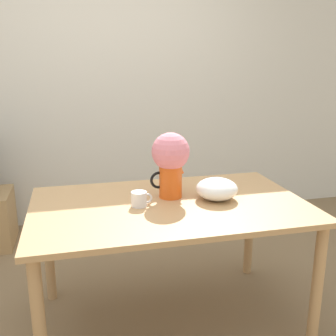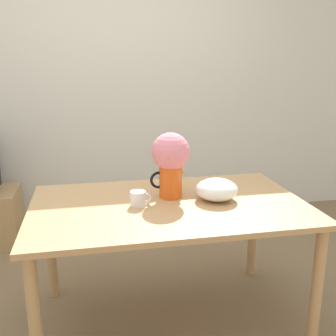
% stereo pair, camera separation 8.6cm
% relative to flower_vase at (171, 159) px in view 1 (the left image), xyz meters
% --- Properties ---
extents(ground_plane, '(12.00, 12.00, 0.00)m').
position_rel_flower_vase_xyz_m(ground_plane, '(-0.27, -0.16, -0.97)').
color(ground_plane, '#7F6647').
extents(wall_back, '(8.00, 0.05, 2.60)m').
position_rel_flower_vase_xyz_m(wall_back, '(-0.27, 1.63, 0.33)').
color(wall_back, silver).
rests_on(wall_back, ground_plane).
extents(table, '(1.50, 0.93, 0.74)m').
position_rel_flower_vase_xyz_m(table, '(-0.03, -0.10, -0.31)').
color(table, tan).
rests_on(table, ground_plane).
extents(flower_vase, '(0.23, 0.21, 0.38)m').
position_rel_flower_vase_xyz_m(flower_vase, '(0.00, 0.00, 0.00)').
color(flower_vase, '#E05619').
rests_on(flower_vase, table).
extents(coffee_mug, '(0.12, 0.09, 0.08)m').
position_rel_flower_vase_xyz_m(coffee_mug, '(-0.20, -0.11, -0.18)').
color(coffee_mug, white).
rests_on(coffee_mug, table).
extents(white_bowl, '(0.24, 0.24, 0.12)m').
position_rel_flower_vase_xyz_m(white_bowl, '(0.24, -0.10, -0.16)').
color(white_bowl, white).
rests_on(white_bowl, table).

